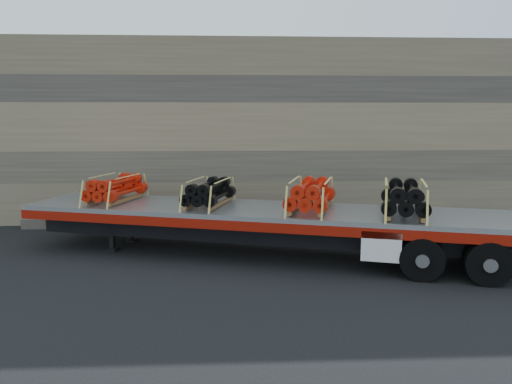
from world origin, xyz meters
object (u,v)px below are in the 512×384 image
bundle_midrear (311,196)px  bundle_front (116,189)px  bundle_midfront (209,193)px  trailer (265,232)px  bundle_rear (404,199)px

bundle_midrear → bundle_front: bearing=-180.0°
bundle_midfront → bundle_midrear: 3.06m
bundle_midfront → bundle_midrear: (2.92, -0.90, 0.04)m
trailer → bundle_front: 4.94m
bundle_front → bundle_midfront: size_ratio=1.04×
bundle_midfront → bundle_rear: bundle_rear is taller
bundle_rear → trailer: bearing=180.0°
bundle_midrear → trailer: bearing=180.0°
trailer → bundle_midrear: (1.28, -0.39, 1.14)m
bundle_midfront → bundle_midrear: bearing=-0.0°
bundle_midrear → bundle_rear: size_ratio=0.97×
bundle_front → bundle_midrear: bundle_midrear is taller
trailer → bundle_midrear: bundle_midrear is taller
trailer → bundle_midfront: (-1.64, 0.50, 1.09)m
bundle_midfront → bundle_front: bearing=-180.0°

